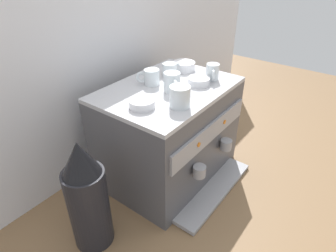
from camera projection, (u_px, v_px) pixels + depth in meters
The scene contains 13 objects.
ground_plane at pixel (168, 170), 1.55m from camera, with size 4.00×4.00×0.00m, color brown.
tiled_backsplash_wall at pixel (113, 69), 1.48m from camera, with size 2.80×0.03×0.97m, color silver.
espresso_machine at pixel (169, 133), 1.43m from camera, with size 0.64×0.56×0.48m.
ceramic_cup_0 at pixel (151, 77), 1.31m from camera, with size 0.08×0.10×0.07m.
ceramic_cup_1 at pixel (213, 72), 1.35m from camera, with size 0.09×0.07×0.08m.
ceramic_cup_2 at pixel (172, 82), 1.24m from camera, with size 0.09×0.10×0.08m.
ceramic_cup_3 at pixel (170, 69), 1.40m from camera, with size 0.10×0.07×0.06m.
ceramic_cup_4 at pixel (180, 96), 1.13m from camera, with size 0.13×0.08×0.08m.
ceramic_bowl_0 at pixel (199, 81), 1.32m from camera, with size 0.10×0.10×0.03m.
ceramic_bowl_1 at pixel (142, 104), 1.13m from camera, with size 0.10×0.10×0.03m.
ceramic_bowl_2 at pixel (184, 66), 1.47m from camera, with size 0.11×0.11×0.04m.
coffee_grinder at pixel (87, 197), 1.07m from camera, with size 0.15×0.15×0.48m.
milk_pitcher at pixel (212, 122), 1.86m from camera, with size 0.08×0.08×0.13m, color #B7B7BC.
Camera 1 is at (-0.96, -0.72, 1.02)m, focal length 31.07 mm.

